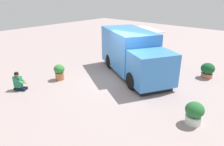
{
  "coord_description": "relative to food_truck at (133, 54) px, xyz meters",
  "views": [
    {
      "loc": [
        6.46,
        -7.69,
        4.38
      ],
      "look_at": [
        0.29,
        -0.72,
        0.73
      ],
      "focal_mm": 33.25,
      "sensor_mm": 36.0,
      "label": 1
    }
  ],
  "objects": [
    {
      "name": "planter_flowering_far",
      "position": [
        4.53,
        -2.52,
        -0.7
      ],
      "size": [
        0.65,
        0.65,
        0.83
      ],
      "color": "silver",
      "rests_on": "ground_plane"
    },
    {
      "name": "planter_flowering_side",
      "position": [
        3.42,
        2.18,
        -0.7
      ],
      "size": [
        0.72,
        0.72,
        0.83
      ],
      "color": "#AD694D",
      "rests_on": "ground_plane"
    },
    {
      "name": "planter_flowering_near",
      "position": [
        -2.36,
        -3.3,
        -0.68
      ],
      "size": [
        0.56,
        0.56,
        0.83
      ],
      "color": "#C17243",
      "rests_on": "ground_plane"
    },
    {
      "name": "person_customer",
      "position": [
        -2.77,
        -5.33,
        -0.78
      ],
      "size": [
        0.77,
        0.66,
        0.91
      ],
      "color": "black",
      "rests_on": "ground_plane"
    },
    {
      "name": "ground_plane",
      "position": [
        0.05,
        -1.42,
        -1.13
      ],
      "size": [
        40.0,
        40.0,
        0.0
      ],
      "primitive_type": "plane",
      "color": "#9F8D8B"
    },
    {
      "name": "food_truck",
      "position": [
        0.0,
        0.0,
        0.0
      ],
      "size": [
        5.77,
        4.56,
        2.39
      ],
      "color": "#3E86D6",
      "rests_on": "ground_plane"
    }
  ]
}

